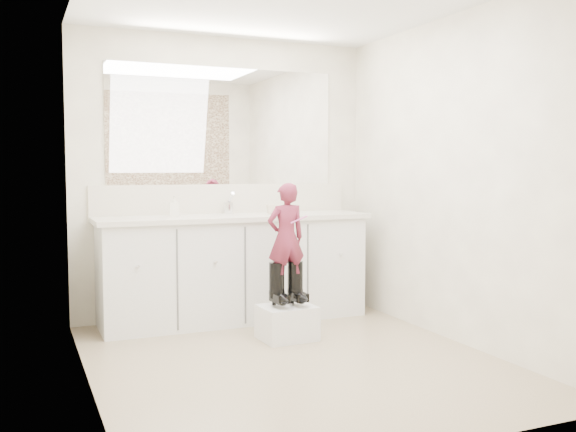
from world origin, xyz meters
name	(u,v)px	position (x,y,z in m)	size (l,w,h in m)	color
floor	(292,360)	(0.00, 0.00, 0.00)	(3.00, 3.00, 0.00)	#806D53
wall_back	(224,177)	(0.00, 1.50, 1.20)	(2.60, 2.60, 0.00)	beige
wall_front	(429,187)	(0.00, -1.50, 1.20)	(2.60, 2.60, 0.00)	beige
wall_left	(85,182)	(-1.30, 0.00, 1.20)	(3.00, 3.00, 0.00)	beige
wall_right	(455,179)	(1.30, 0.00, 1.20)	(3.00, 3.00, 0.00)	beige
vanity_cabinet	(234,270)	(0.00, 1.23, 0.42)	(2.20, 0.55, 0.85)	silver
countertop	(235,217)	(0.00, 1.21, 0.87)	(2.28, 0.58, 0.04)	beige
backsplash	(225,199)	(0.00, 1.49, 1.02)	(2.28, 0.03, 0.25)	beige
mirror	(224,126)	(0.00, 1.49, 1.64)	(2.00, 0.02, 1.00)	white
dot_panel	(429,83)	(0.00, -1.49, 1.65)	(2.00, 0.01, 1.20)	#472819
faucet	(228,208)	(0.00, 1.38, 0.94)	(0.08, 0.08, 0.10)	silver
cup	(271,209)	(0.33, 1.23, 0.93)	(0.09, 0.09, 0.08)	beige
soap_bottle	(174,206)	(-0.49, 1.28, 0.97)	(0.08, 0.08, 0.17)	white
step_stool	(287,323)	(0.17, 0.49, 0.13)	(0.40, 0.33, 0.25)	silver
boot_left	(277,284)	(0.10, 0.51, 0.42)	(0.12, 0.22, 0.33)	black
boot_right	(295,283)	(0.25, 0.51, 0.42)	(0.12, 0.22, 0.33)	black
toddler	(286,238)	(0.17, 0.51, 0.76)	(0.30, 0.20, 0.82)	#AD355B
toothbrush	(299,220)	(0.24, 0.43, 0.90)	(0.01, 0.01, 0.14)	#CC4F9D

